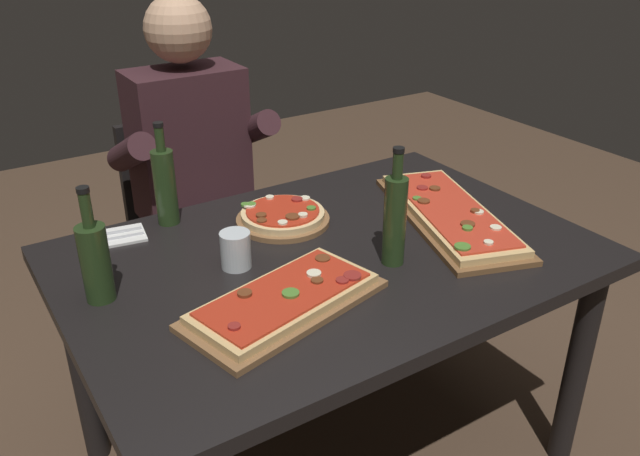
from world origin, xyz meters
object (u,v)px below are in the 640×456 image
object	(u,v)px
oil_bottle_amber	(395,218)
diner_chair	(189,224)
dining_table	(330,282)
vinegar_bottle_green	(95,260)
tumbler_near_camera	(236,252)
pizza_rectangular_front	(285,300)
pizza_rectangular_left	(449,214)
pizza_round_far	(283,217)
wine_bottle_dark	(165,185)
seated_diner	(196,171)

from	to	relation	value
oil_bottle_amber	diner_chair	bearing A→B (deg)	100.37
dining_table	vinegar_bottle_green	xyz separation A→B (m)	(-0.59, 0.10, 0.20)
tumbler_near_camera	oil_bottle_amber	bearing A→B (deg)	-29.48
vinegar_bottle_green	oil_bottle_amber	bearing A→B (deg)	-18.81
dining_table	diner_chair	size ratio (longest dim) A/B	1.61
pizza_rectangular_front	pizza_rectangular_left	world-z (taller)	same
pizza_round_far	pizza_rectangular_left	bearing A→B (deg)	-30.72
diner_chair	oil_bottle_amber	bearing A→B (deg)	-79.63
pizza_rectangular_left	oil_bottle_amber	world-z (taller)	oil_bottle_amber
wine_bottle_dark	seated_diner	bearing A→B (deg)	55.71
oil_bottle_amber	seated_diner	xyz separation A→B (m)	(-0.18, 0.87, -0.13)
dining_table	pizza_round_far	xyz separation A→B (m)	(-0.02, 0.22, 0.12)
dining_table	vinegar_bottle_green	world-z (taller)	vinegar_bottle_green
wine_bottle_dark	vinegar_bottle_green	bearing A→B (deg)	-133.15
wine_bottle_dark	vinegar_bottle_green	xyz separation A→B (m)	(-0.29, -0.31, -0.01)
pizza_rectangular_front	wine_bottle_dark	xyz separation A→B (m)	(-0.06, 0.57, 0.10)
dining_table	oil_bottle_amber	size ratio (longest dim) A/B	4.41
vinegar_bottle_green	seated_diner	distance (m)	0.82
wine_bottle_dark	diner_chair	world-z (taller)	wine_bottle_dark
pizza_rectangular_left	seated_diner	xyz separation A→B (m)	(-0.48, 0.76, -0.02)
pizza_rectangular_left	seated_diner	bearing A→B (deg)	122.08
vinegar_bottle_green	seated_diner	bearing A→B (deg)	51.18
pizza_rectangular_front	oil_bottle_amber	size ratio (longest dim) A/B	1.64
tumbler_near_camera	pizza_rectangular_front	bearing A→B (deg)	-87.48
pizza_rectangular_left	tumbler_near_camera	bearing A→B (deg)	171.91
wine_bottle_dark	seated_diner	distance (m)	0.42
pizza_round_far	seated_diner	bearing A→B (deg)	96.22
seated_diner	dining_table	bearing A→B (deg)	-84.16
pizza_rectangular_front	tumbler_near_camera	size ratio (longest dim) A/B	5.35
pizza_round_far	diner_chair	distance (m)	0.69
pizza_round_far	diner_chair	world-z (taller)	diner_chair
tumbler_near_camera	vinegar_bottle_green	bearing A→B (deg)	173.98
pizza_round_far	vinegar_bottle_green	world-z (taller)	vinegar_bottle_green
diner_chair	seated_diner	distance (m)	0.28
diner_chair	tumbler_near_camera	bearing A→B (deg)	-102.32
pizza_rectangular_left	pizza_rectangular_front	bearing A→B (deg)	-167.59
pizza_round_far	vinegar_bottle_green	size ratio (longest dim) A/B	0.95
diner_chair	vinegar_bottle_green	bearing A→B (deg)	-124.09
dining_table	pizza_rectangular_left	size ratio (longest dim) A/B	2.08
dining_table	tumbler_near_camera	xyz separation A→B (m)	(-0.25, 0.06, 0.14)
diner_chair	pizza_rectangular_front	bearing A→B (deg)	-99.01
dining_table	tumbler_near_camera	bearing A→B (deg)	165.57
pizza_round_far	diner_chair	size ratio (longest dim) A/B	0.32
diner_chair	seated_diner	world-z (taller)	seated_diner
tumbler_near_camera	seated_diner	distance (m)	0.69
vinegar_bottle_green	dining_table	bearing A→B (deg)	-9.63
tumbler_near_camera	pizza_rectangular_left	bearing A→B (deg)	-8.09
pizza_rectangular_left	vinegar_bottle_green	bearing A→B (deg)	172.61
diner_chair	seated_diner	bearing A→B (deg)	-90.00
tumbler_near_camera	seated_diner	bearing A→B (deg)	75.57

